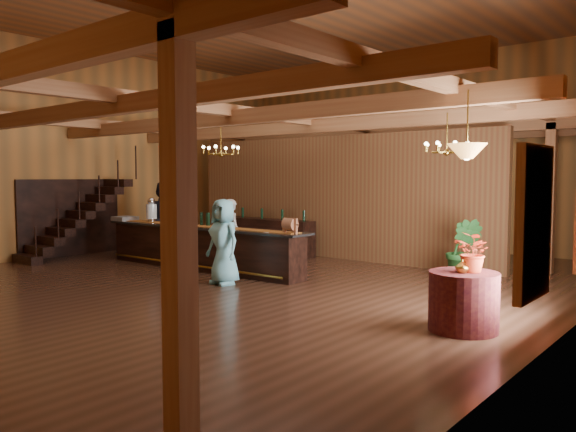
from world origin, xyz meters
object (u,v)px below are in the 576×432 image
Objects in this scene: chandelier_left at (221,150)px; guest at (223,242)px; tasting_bar at (201,247)px; raffle_drum at (290,224)px; chandelier_right at (447,147)px; floor_plant at (464,250)px; pendant_lamp at (467,151)px; staff_second at (163,219)px; round_table at (464,301)px; backbar_shelf at (262,236)px; bartender at (232,233)px; beverage_dispenser at (151,210)px.

chandelier_left is 2.33m from guest.
tasting_bar is 17.05× the size of raffle_drum.
chandelier_right is 4.49m from guest.
pendant_lamp is at bearing -67.50° from floor_plant.
tasting_bar is 2.44m from staff_second.
raffle_drum is 0.38× the size of pendant_lamp.
chandelier_left is (0.63, 0.05, 2.15)m from tasting_bar.
chandelier_right is at bearing 13.97° from chandelier_left.
chandelier_right is (-1.33, 2.34, 2.20)m from round_table.
pendant_lamp reaches higher than staff_second.
tasting_bar is 6.30× the size of round_table.
pendant_lamp is (5.94, -1.20, -0.24)m from chandelier_left.
backbar_shelf reaches higher than round_table.
tasting_bar is 1.75× the size of backbar_shelf.
chandelier_left is 4.75m from chandelier_right.
guest is (-3.53, -2.12, -1.78)m from chandelier_right.
round_table is at bearing 145.50° from staff_second.
chandelier_right reaches higher than bartender.
staff_second reaches higher than floor_plant.
bartender is at bearing -63.73° from backbar_shelf.
pendant_lamp is (8.35, -1.15, 1.15)m from beverage_dispenser.
bartender reaches higher than raffle_drum.
chandelier_right is at bearing 119.48° from pendant_lamp.
round_table is at bearing -67.50° from floor_plant.
pendant_lamp is 0.47× the size of staff_second.
pendant_lamp is 0.55× the size of guest.
bartender is (1.03, -2.16, 0.31)m from backbar_shelf.
pendant_lamp is at bearing -11.37° from tasting_bar.
pendant_lamp reaches higher than guest.
tasting_bar is 7.25× the size of chandelier_left.
backbar_shelf is at bearing 139.56° from raffle_drum.
staff_second is at bearing -124.25° from backbar_shelf.
staff_second is (-8.85, 1.87, 0.57)m from round_table.
backbar_shelf is 3.68× the size of pendant_lamp.
beverage_dispenser is 1.76× the size of raffle_drum.
chandelier_left is at bearing 144.38° from staff_second.
chandelier_right is (6.01, -1.68, 2.13)m from backbar_shelf.
tasting_bar is 0.82m from bartender.
pendant_lamp is 5.12m from guest.
bartender is 0.80× the size of staff_second.
tasting_bar is 6.44× the size of pendant_lamp.
beverage_dispenser is 0.31× the size of staff_second.
round_table is 6.59m from bartender.
staff_second is (-0.49, 0.72, -0.28)m from beverage_dispenser.
guest is (2.48, -3.80, 0.36)m from backbar_shelf.
round_table is 0.73× the size of floor_plant.
beverage_dispenser is 7.26m from chandelier_right.
beverage_dispenser is 7.32m from floor_plant.
chandelier_right is 2.26m from floor_plant.
floor_plant reaches higher than round_table.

